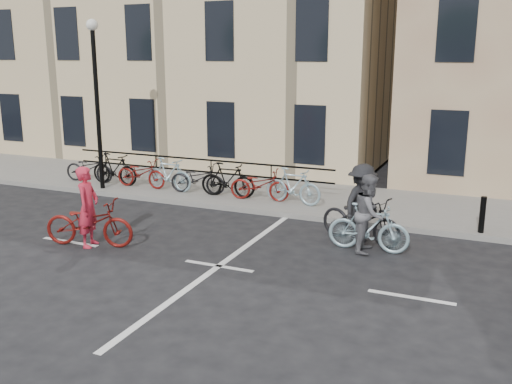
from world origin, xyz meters
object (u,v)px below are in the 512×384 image
at_px(lamp_post, 96,84).
at_px(cyclist_dark, 361,212).
at_px(cyclist_grey, 369,221).
at_px(cyclist_pink, 89,219).

distance_m(lamp_post, cyclist_dark, 9.41).
distance_m(lamp_post, cyclist_grey, 9.83).
bearing_deg(cyclist_dark, lamp_post, 98.07).
height_order(cyclist_pink, cyclist_dark, cyclist_dark).
bearing_deg(lamp_post, cyclist_grey, -13.33).
bearing_deg(cyclist_pink, lamp_post, 20.76).
height_order(lamp_post, cyclist_pink, lamp_post).
relative_size(lamp_post, cyclist_grey, 2.82).
xyz_separation_m(lamp_post, cyclist_pink, (3.12, -4.41, -2.83)).
bearing_deg(cyclist_pink, cyclist_grey, -84.24).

